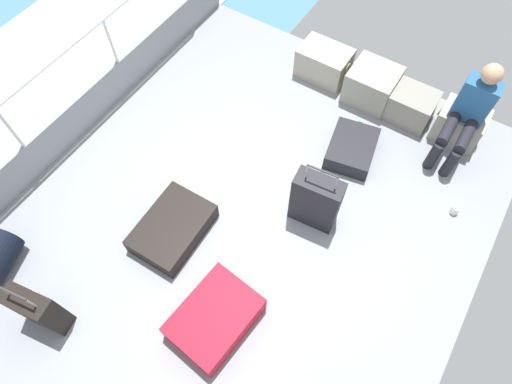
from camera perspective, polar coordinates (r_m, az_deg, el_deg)
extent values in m
cube|color=gray|center=(4.43, -1.27, -3.65)|extent=(4.40, 5.20, 0.06)
cube|color=gray|center=(5.23, -21.96, 9.39)|extent=(0.06, 5.20, 0.45)
cylinder|color=silver|center=(4.86, -28.41, 5.72)|extent=(0.04, 0.04, 1.00)
cylinder|color=silver|center=(5.30, -17.84, 16.41)|extent=(0.04, 0.04, 1.00)
cylinder|color=silver|center=(4.71, -25.12, 15.28)|extent=(0.04, 4.16, 0.04)
cube|color=white|center=(6.59, -29.00, 10.81)|extent=(2.40, 7.28, 0.01)
cube|color=#9E9989|center=(5.52, 8.87, 16.40)|extent=(0.60, 0.41, 0.38)
torus|color=tan|center=(5.56, 6.05, 18.24)|extent=(0.02, 0.12, 0.12)
torus|color=tan|center=(5.40, 11.96, 15.62)|extent=(0.02, 0.12, 0.12)
cube|color=gray|center=(5.35, 14.93, 13.43)|extent=(0.53, 0.49, 0.41)
torus|color=tan|center=(5.34, 12.42, 15.33)|extent=(0.02, 0.12, 0.12)
torus|color=tan|center=(5.26, 17.86, 12.70)|extent=(0.02, 0.12, 0.12)
cube|color=gray|center=(5.30, 19.68, 10.58)|extent=(0.48, 0.41, 0.36)
torus|color=tan|center=(5.27, 17.45, 12.33)|extent=(0.02, 0.12, 0.12)
torus|color=tan|center=(5.24, 22.37, 9.81)|extent=(0.02, 0.12, 0.12)
cube|color=#9E9989|center=(5.31, 25.11, 8.04)|extent=(0.48, 0.39, 0.38)
torus|color=tan|center=(5.25, 22.98, 9.84)|extent=(0.02, 0.12, 0.12)
torus|color=tan|center=(5.28, 27.82, 7.24)|extent=(0.02, 0.12, 0.12)
cube|color=#26598C|center=(4.98, 26.78, 10.67)|extent=(0.34, 0.20, 0.48)
sphere|color=tan|center=(4.75, 28.53, 13.43)|extent=(0.20, 0.20, 0.20)
cylinder|color=black|center=(4.91, 25.77, 6.56)|extent=(0.12, 0.40, 0.12)
cylinder|color=black|center=(4.94, 24.07, 3.47)|extent=(0.11, 0.11, 0.38)
cylinder|color=black|center=(4.90, 23.91, 7.56)|extent=(0.12, 0.40, 0.12)
cylinder|color=black|center=(4.93, 22.22, 4.45)|extent=(0.11, 0.11, 0.38)
cube|color=black|center=(4.84, 12.41, 5.58)|extent=(0.58, 0.68, 0.20)
cube|color=green|center=(4.99, 13.44, 8.66)|extent=(0.05, 0.02, 0.08)
cube|color=black|center=(4.16, 7.81, -1.19)|extent=(0.48, 0.26, 0.67)
cylinder|color=#A5A8AD|center=(3.80, 6.68, 2.73)|extent=(0.02, 0.02, 0.19)
cylinder|color=#A5A8AD|center=(3.78, 10.48, 1.15)|extent=(0.02, 0.02, 0.19)
cylinder|color=#2D2D2D|center=(3.71, 8.76, 2.71)|extent=(0.29, 0.05, 0.02)
cube|color=silver|center=(4.07, 8.68, 1.16)|extent=(0.05, 0.01, 0.08)
cube|color=black|center=(4.21, -26.62, -13.58)|extent=(0.44, 0.25, 0.55)
cylinder|color=#A5A8AD|center=(3.96, -30.09, -11.08)|extent=(0.02, 0.02, 0.19)
cylinder|color=#A5A8AD|center=(3.83, -27.41, -12.77)|extent=(0.02, 0.02, 0.19)
cylinder|color=#2D2D2D|center=(3.82, -29.37, -11.45)|extent=(0.27, 0.06, 0.02)
cube|color=white|center=(4.08, -26.76, -11.75)|extent=(0.05, 0.01, 0.08)
cube|color=black|center=(4.32, -10.85, -4.67)|extent=(0.57, 0.80, 0.20)
cube|color=green|center=(4.43, -7.87, -0.58)|extent=(0.05, 0.01, 0.08)
cube|color=#B70C1E|center=(3.94, -5.41, -16.12)|extent=(0.63, 0.81, 0.26)
cube|color=green|center=(3.99, -1.75, -11.94)|extent=(0.05, 0.01, 0.08)
cylinder|color=white|center=(4.83, 24.60, -2.12)|extent=(0.08, 0.08, 0.10)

